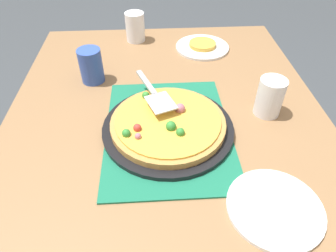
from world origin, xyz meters
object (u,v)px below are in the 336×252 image
cup_near (91,66)px  pizza_server (154,94)px  plate_side (275,208)px  plate_near_left (202,47)px  cup_corner (270,97)px  pizza (168,123)px  pizza_pan (168,128)px  cup_far (135,27)px  served_slice_left (202,44)px

cup_near → pizza_server: (-0.19, -0.21, 0.01)m
plate_side → cup_near: (0.56, 0.48, 0.06)m
plate_side → pizza_server: (0.37, 0.26, 0.07)m
plate_near_left → plate_side: same height
pizza_server → plate_side: bearing=-144.5°
plate_side → cup_near: 0.74m
plate_near_left → cup_corner: bearing=-162.3°
plate_near_left → cup_corner: size_ratio=1.83×
pizza → pizza_server: bearing=20.5°
pizza → plate_near_left: 0.53m
pizza_pan → pizza: pizza is taller
pizza → cup_near: size_ratio=2.75×
pizza_pan → pizza: (-0.00, 0.00, 0.02)m
cup_corner → pizza: bearing=102.1°
pizza → cup_far: cup_far is taller
cup_near → cup_corner: 0.60m
cup_far → pizza_server: 0.50m
cup_near → pizza_server: 0.29m
pizza → served_slice_left: size_ratio=3.00×
served_slice_left → pizza_pan: bearing=160.7°
pizza → pizza_server: pizza_server is taller
pizza_server → pizza_pan: bearing=-159.0°
cup_corner → pizza_server: (0.02, 0.35, 0.01)m
pizza → cup_far: size_ratio=2.75×
pizza_pan → cup_near: size_ratio=3.17×
plate_near_left → pizza: bearing=160.6°
served_slice_left → pizza_server: size_ratio=0.48×
plate_side → cup_far: (0.87, 0.33, 0.06)m
plate_near_left → served_slice_left: served_slice_left is taller
plate_side → served_slice_left: 0.78m
cup_near → plate_near_left: bearing=-63.1°
pizza_server → pizza: bearing=-159.5°
plate_near_left → pizza_pan: bearing=160.7°
cup_near → cup_corner: size_ratio=1.00×
pizza → plate_near_left: pizza is taller
pizza_pan → cup_corner: bearing=-77.9°
pizza → cup_corner: 0.32m
plate_near_left → pizza_server: bearing=152.7°
pizza → cup_near: cup_near is taller
plate_side → cup_far: size_ratio=1.83×
pizza_pan → plate_side: pizza_pan is taller
cup_near → pizza_server: cup_near is taller
cup_near → pizza_server: size_ratio=0.52×
pizza → pizza_pan: bearing=-84.4°
cup_far → served_slice_left: bearing=-108.2°
pizza_pan → served_slice_left: size_ratio=3.45×
pizza_pan → cup_far: size_ratio=3.17×
pizza_pan → served_slice_left: bearing=-19.3°
plate_near_left → served_slice_left: size_ratio=2.00×
plate_near_left → cup_corner: 0.46m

